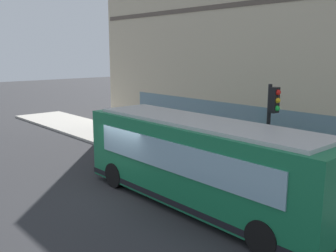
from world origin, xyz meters
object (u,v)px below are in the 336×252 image
Objects in this scene: pedestrian_near_building_entrance at (143,130)px; pedestrian_near_hydrant at (263,149)px; traffic_light_near_corner at (272,119)px; fire_hydrant at (245,165)px; newspaper_vending_box at (326,194)px; city_bus_nearside at (200,163)px; pedestrian_walking_along_curb at (125,122)px.

pedestrian_near_hydrant reaches higher than pedestrian_near_building_entrance.
traffic_light_near_corner is 5.51× the size of fire_hydrant.
traffic_light_near_corner is at bearing 105.00° from newspaper_vending_box.
city_bus_nearside is at bearing -165.40° from fire_hydrant.
city_bus_nearside is 4.66m from pedestrian_near_hydrant.
traffic_light_near_corner reaches higher than pedestrian_near_hydrant.
newspaper_vending_box is at bearing -114.54° from pedestrian_near_hydrant.
pedestrian_near_building_entrance reaches higher than fire_hydrant.
city_bus_nearside reaches higher than fire_hydrant.
pedestrian_walking_along_curb is (4.25, 10.56, -0.48)m from city_bus_nearside.
fire_hydrant is at bearing 151.96° from pedestrian_near_hydrant.
traffic_light_near_corner is at bearing -99.06° from pedestrian_walking_along_curb.
pedestrian_near_building_entrance is at bearing 82.27° from traffic_light_near_corner.
pedestrian_near_building_entrance is 2.80m from pedestrian_walking_along_curb.
pedestrian_walking_along_curb reaches higher than pedestrian_near_building_entrance.
pedestrian_walking_along_curb reaches higher than fire_hydrant.
traffic_light_near_corner reaches higher than pedestrian_near_building_entrance.
newspaper_vending_box is at bearing -47.24° from city_bus_nearside.
fire_hydrant is (1.48, 2.20, -2.48)m from traffic_light_near_corner.
pedestrian_near_hydrant is (2.23, 1.80, -1.80)m from traffic_light_near_corner.
traffic_light_near_corner is 2.53× the size of pedestrian_walking_along_curb.
fire_hydrant is 0.41× the size of pedestrian_near_hydrant.
pedestrian_near_building_entrance is at bearing 92.11° from fire_hydrant.
fire_hydrant is 0.48× the size of pedestrian_near_building_entrance.
pedestrian_walking_along_curb is at bearing 87.63° from fire_hydrant.
city_bus_nearside is 11.39m from pedestrian_walking_along_curb.
pedestrian_near_building_entrance is at bearing 86.32° from newspaper_vending_box.
pedestrian_near_hydrant is 4.15m from newspaper_vending_box.
pedestrian_walking_along_curb is at bearing 68.07° from city_bus_nearside.
pedestrian_near_building_entrance reaches higher than newspaper_vending_box.
city_bus_nearside is 5.62× the size of pedestrian_near_hydrant.
traffic_light_near_corner is 3.63m from fire_hydrant.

